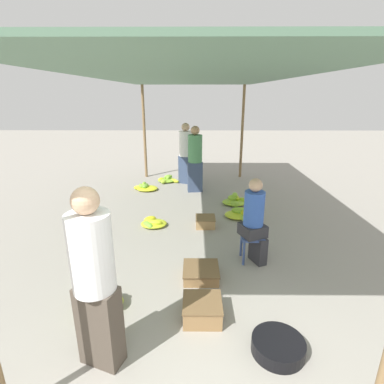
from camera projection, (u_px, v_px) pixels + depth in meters
The scene contains 18 objects.
canopy_post_back_left at pixel (144, 133), 8.96m from camera, with size 0.08×0.08×2.73m, color olive.
canopy_post_back_right at pixel (242, 133), 8.94m from camera, with size 0.08×0.08×2.73m, color olive.
canopy_tarp at pixel (192, 77), 5.03m from camera, with size 3.33×7.74×0.04m, color #567A60.
vendor_foreground at pixel (94, 279), 2.64m from camera, with size 0.48×0.48×1.78m.
stool at pixel (252, 240), 4.58m from camera, with size 0.34×0.34×0.43m.
vendor_seated at pixel (255, 219), 4.46m from camera, with size 0.45×0.45×1.33m.
basin_black at pixel (278, 346), 3.00m from camera, with size 0.53×0.53×0.15m.
banana_pile_left_0 at pixel (152, 223), 5.86m from camera, with size 0.51×0.49×0.16m.
banana_pile_left_1 at pixel (103, 298), 3.62m from camera, with size 0.50×0.43×0.30m.
banana_pile_left_2 at pixel (146, 187), 8.05m from camera, with size 0.65×0.49×0.22m.
banana_pile_left_3 at pixel (167, 180), 8.80m from camera, with size 0.67×0.56×0.20m.
banana_pile_right_0 at pixel (240, 213), 6.30m from camera, with size 0.57×0.55×0.21m.
banana_pile_right_1 at pixel (235, 201), 7.01m from camera, with size 0.61×0.58×0.28m.
crate_near at pixel (202, 309), 3.44m from camera, with size 0.45×0.45×0.23m.
crate_mid at pixel (201, 273), 4.21m from camera, with size 0.50×0.50×0.16m.
crate_far at pixel (205, 222), 5.85m from camera, with size 0.38×0.38×0.19m.
shopper_walking_mid at pixel (186, 153), 8.44m from camera, with size 0.48×0.48×1.72m.
shopper_walking_far at pixel (195, 158), 7.70m from camera, with size 0.40×0.40×1.71m.
Camera 1 is at (0.04, -1.41, 2.48)m, focal length 28.00 mm.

